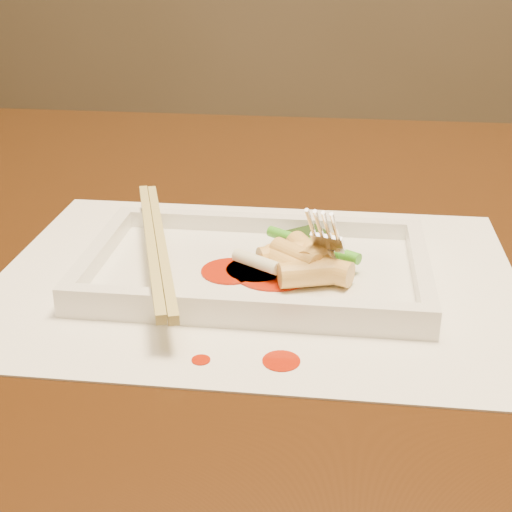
# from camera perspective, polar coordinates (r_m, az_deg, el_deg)

# --- Properties ---
(table) EXTENTS (1.40, 0.90, 0.75)m
(table) POSITION_cam_1_polar(r_m,az_deg,el_deg) (0.66, -0.43, -6.91)
(table) COLOR black
(table) RESTS_ON ground
(placemat) EXTENTS (0.40, 0.30, 0.00)m
(placemat) POSITION_cam_1_polar(r_m,az_deg,el_deg) (0.55, -0.00, -1.77)
(placemat) COLOR white
(placemat) RESTS_ON table
(sauce_splatter_a) EXTENTS (0.02, 0.02, 0.00)m
(sauce_splatter_a) POSITION_cam_1_polar(r_m,az_deg,el_deg) (0.45, 2.04, -8.39)
(sauce_splatter_a) COLOR #AE1C05
(sauce_splatter_a) RESTS_ON placemat
(sauce_splatter_b) EXTENTS (0.01, 0.01, 0.00)m
(sauce_splatter_b) POSITION_cam_1_polar(r_m,az_deg,el_deg) (0.45, -4.43, -8.29)
(sauce_splatter_b) COLOR #AE1C05
(sauce_splatter_b) RESTS_ON placemat
(plate_base) EXTENTS (0.26, 0.16, 0.01)m
(plate_base) POSITION_cam_1_polar(r_m,az_deg,el_deg) (0.55, -0.00, -1.32)
(plate_base) COLOR white
(plate_base) RESTS_ON placemat
(plate_rim_far) EXTENTS (0.26, 0.01, 0.01)m
(plate_rim_far) POSITION_cam_1_polar(r_m,az_deg,el_deg) (0.61, 0.84, 2.64)
(plate_rim_far) COLOR white
(plate_rim_far) RESTS_ON plate_base
(plate_rim_near) EXTENTS (0.26, 0.01, 0.01)m
(plate_rim_near) POSITION_cam_1_polar(r_m,az_deg,el_deg) (0.48, -1.08, -4.02)
(plate_rim_near) COLOR white
(plate_rim_near) RESTS_ON plate_base
(plate_rim_left) EXTENTS (0.01, 0.14, 0.01)m
(plate_rim_left) POSITION_cam_1_polar(r_m,az_deg,el_deg) (0.57, -12.43, 0.36)
(plate_rim_left) COLOR white
(plate_rim_left) RESTS_ON plate_base
(plate_rim_right) EXTENTS (0.01, 0.14, 0.01)m
(plate_rim_right) POSITION_cam_1_polar(r_m,az_deg,el_deg) (0.55, 13.05, -0.95)
(plate_rim_right) COLOR white
(plate_rim_right) RESTS_ON plate_base
(veg_piece) EXTENTS (0.05, 0.05, 0.01)m
(veg_piece) POSITION_cam_1_polar(r_m,az_deg,el_deg) (0.58, 3.93, 1.25)
(veg_piece) COLOR black
(veg_piece) RESTS_ON plate_base
(scallion_white) EXTENTS (0.04, 0.03, 0.01)m
(scallion_white) POSITION_cam_1_polar(r_m,az_deg,el_deg) (0.53, 0.03, -0.45)
(scallion_white) COLOR #EAEACC
(scallion_white) RESTS_ON plate_base
(scallion_green) EXTENTS (0.08, 0.05, 0.01)m
(scallion_green) POSITION_cam_1_polar(r_m,az_deg,el_deg) (0.56, 4.54, 0.92)
(scallion_green) COLOR #319818
(scallion_green) RESTS_ON plate_base
(chopstick_a) EXTENTS (0.08, 0.24, 0.01)m
(chopstick_a) POSITION_cam_1_polar(r_m,az_deg,el_deg) (0.56, -8.43, 1.13)
(chopstick_a) COLOR tan
(chopstick_a) RESTS_ON plate_rim_near
(chopstick_b) EXTENTS (0.08, 0.24, 0.01)m
(chopstick_b) POSITION_cam_1_polar(r_m,az_deg,el_deg) (0.55, -7.63, 1.10)
(chopstick_b) COLOR tan
(chopstick_b) RESTS_ON plate_rim_near
(fork) EXTENTS (0.09, 0.10, 0.14)m
(fork) POSITION_cam_1_polar(r_m,az_deg,el_deg) (0.53, 7.77, 6.67)
(fork) COLOR silver
(fork) RESTS_ON plate_base
(sauce_blob_0) EXTENTS (0.04, 0.04, 0.00)m
(sauce_blob_0) POSITION_cam_1_polar(r_m,az_deg,el_deg) (0.54, -0.05, -1.11)
(sauce_blob_0) COLOR #AE1C05
(sauce_blob_0) RESTS_ON plate_base
(sauce_blob_1) EXTENTS (0.04, 0.04, 0.00)m
(sauce_blob_1) POSITION_cam_1_polar(r_m,az_deg,el_deg) (0.54, -2.06, -1.21)
(sauce_blob_1) COLOR #AE1C05
(sauce_blob_1) RESTS_ON plate_base
(sauce_blob_2) EXTENTS (0.06, 0.06, 0.00)m
(sauce_blob_2) POSITION_cam_1_polar(r_m,az_deg,el_deg) (0.54, 1.41, -1.35)
(sauce_blob_2) COLOR #AE1C05
(sauce_blob_2) RESTS_ON plate_base
(rice_cake_0) EXTENTS (0.04, 0.05, 0.02)m
(rice_cake_0) POSITION_cam_1_polar(r_m,az_deg,el_deg) (0.53, 2.54, -0.70)
(rice_cake_0) COLOR #EFCD6F
(rice_cake_0) RESTS_ON plate_base
(rice_cake_1) EXTENTS (0.04, 0.05, 0.02)m
(rice_cake_1) POSITION_cam_1_polar(r_m,az_deg,el_deg) (0.55, 4.29, 0.20)
(rice_cake_1) COLOR #EFCD6F
(rice_cake_1) RESTS_ON plate_base
(rice_cake_2) EXTENTS (0.04, 0.04, 0.02)m
(rice_cake_2) POSITION_cam_1_polar(r_m,az_deg,el_deg) (0.53, 3.21, 0.00)
(rice_cake_2) COLOR #EFCD6F
(rice_cake_2) RESTS_ON plate_base
(rice_cake_3) EXTENTS (0.04, 0.03, 0.02)m
(rice_cake_3) POSITION_cam_1_polar(r_m,az_deg,el_deg) (0.54, 2.18, 0.10)
(rice_cake_3) COLOR #EFCD6F
(rice_cake_3) RESTS_ON plate_base
(rice_cake_4) EXTENTS (0.05, 0.03, 0.02)m
(rice_cake_4) POSITION_cam_1_polar(r_m,az_deg,el_deg) (0.52, 4.28, -1.42)
(rice_cake_4) COLOR #EFCD6F
(rice_cake_4) RESTS_ON plate_base
(rice_cake_5) EXTENTS (0.04, 0.05, 0.02)m
(rice_cake_5) POSITION_cam_1_polar(r_m,az_deg,el_deg) (0.53, 5.10, 0.24)
(rice_cake_5) COLOR #EFCD6F
(rice_cake_5) RESTS_ON plate_base
(rice_cake_6) EXTENTS (0.03, 0.04, 0.02)m
(rice_cake_6) POSITION_cam_1_polar(r_m,az_deg,el_deg) (0.54, 4.76, -0.20)
(rice_cake_6) COLOR #EFCD6F
(rice_cake_6) RESTS_ON plate_base
(rice_cake_7) EXTENTS (0.05, 0.03, 0.02)m
(rice_cake_7) POSITION_cam_1_polar(r_m,az_deg,el_deg) (0.52, 5.20, -1.01)
(rice_cake_7) COLOR #EFCD6F
(rice_cake_7) RESTS_ON plate_base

